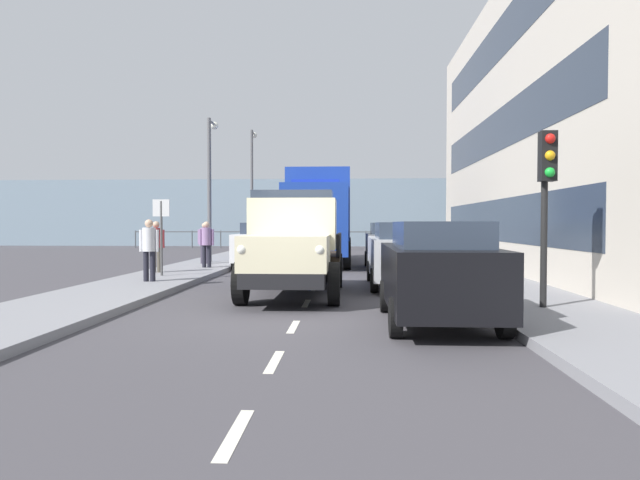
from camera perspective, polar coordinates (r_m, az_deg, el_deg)
ground_plane at (r=19.04m, az=0.33°, el=-3.38°), size 80.00×80.00×0.00m
sidewalk_left at (r=19.37m, az=14.08°, el=-3.12°), size 2.53×38.74×0.15m
sidewalk_right at (r=19.80m, az=-13.12°, el=-3.01°), size 2.53×38.74×0.15m
road_centreline_markings at (r=18.36m, az=0.22°, el=-3.56°), size 0.12×34.49×0.01m
building_terrace at (r=21.52m, az=28.78°, el=9.95°), size 8.49×19.32×9.70m
sea_horizon at (r=41.33m, az=1.83°, el=2.83°), size 80.00×0.80×5.00m
seawall_railing at (r=37.73m, az=1.71°, el=0.53°), size 28.08×0.08×1.20m
truck_vintage_cream at (r=12.70m, az=-2.74°, el=-0.60°), size 2.17×5.64×2.43m
lorry_cargo_blue at (r=23.10m, az=-0.01°, el=2.67°), size 2.58×8.20×3.87m
car_black_kerbside_near at (r=9.49m, az=12.02°, el=-3.14°), size 1.77×3.85×1.72m
car_silver_kerbside_1 at (r=14.96m, az=8.74°, el=-1.35°), size 1.93×4.36×1.72m
car_grey_kerbside_2 at (r=20.80m, az=7.15°, el=-0.50°), size 1.76×3.92×1.72m
car_white_oppositeside_0 at (r=21.29m, az=-5.83°, el=-0.44°), size 1.87×3.95×1.72m
car_navy_oppositeside_1 at (r=26.74m, az=-4.00°, el=0.00°), size 1.94×4.18×1.72m
car_red_oppositeside_2 at (r=33.23m, az=-2.61°, el=0.34°), size 1.90×4.44×1.72m
pedestrian_by_lamp at (r=15.38m, az=-17.18°, el=-0.50°), size 0.53×0.34×1.65m
pedestrian_couple_b at (r=18.16m, az=-16.51°, el=-0.24°), size 0.53×0.34×1.61m
pedestrian_strolling at (r=19.75m, az=-11.60°, el=-0.06°), size 0.53×0.34×1.61m
pedestrian_near_railing at (r=21.68m, az=-11.80°, el=0.03°), size 0.53×0.34×1.57m
traffic_light_near at (r=10.87m, az=22.30°, el=5.72°), size 0.28×0.41×3.20m
lamp_post_promenade at (r=23.01m, az=-11.22°, el=6.55°), size 0.32×1.14×5.79m
lamp_post_far at (r=31.85m, az=-6.99°, el=6.21°), size 0.32×1.14×6.84m
street_sign at (r=16.98m, az=-16.02°, el=1.62°), size 0.50×0.07×2.25m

